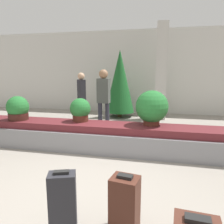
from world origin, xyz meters
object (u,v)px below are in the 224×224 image
potted_plant_2 (152,108)px  traveler_1 (104,96)px  suitcase_2 (63,202)px  potted_plant_0 (18,109)px  suitcase_0 (125,205)px  traveler_0 (82,93)px  decorated_tree (120,81)px  pillar (161,72)px  potted_plant_1 (80,110)px

potted_plant_2 → traveler_1: (-1.30, 1.16, 0.09)m
suitcase_2 → potted_plant_0: size_ratio=1.23×
suitcase_0 → traveler_0: traveler_0 is taller
suitcase_2 → decorated_tree: size_ratio=0.27×
suitcase_2 → potted_plant_0: potted_plant_0 is taller
pillar → decorated_tree: pillar is taller
suitcase_0 → potted_plant_2: size_ratio=0.89×
pillar → suitcase_2: size_ratio=4.91×
potted_plant_1 → traveler_1: bearing=79.9°
traveler_0 → traveler_1: 1.48m
potted_plant_1 → suitcase_2: bearing=-73.2°
potted_plant_1 → potted_plant_2: bearing=-0.1°
suitcase_0 → traveler_1: (-1.16, 3.55, 0.70)m
suitcase_0 → potted_plant_1: (-1.37, 2.39, 0.50)m
suitcase_0 → suitcase_2: (-0.61, -0.12, 0.02)m
potted_plant_0 → suitcase_2: bearing=-47.4°
suitcase_2 → decorated_tree: decorated_tree is taller
suitcase_2 → traveler_1: bearing=78.9°
potted_plant_1 → decorated_tree: size_ratio=0.21×
potted_plant_0 → suitcase_0: bearing=-38.8°
potted_plant_1 → potted_plant_2: size_ratio=0.72×
pillar → suitcase_2: (-0.90, -5.77, -1.29)m
suitcase_0 → traveler_0: size_ratio=0.39×
traveler_1 → traveler_0: bearing=140.6°
pillar → suitcase_0: (-0.29, -5.65, -1.30)m
suitcase_0 → traveler_0: (-2.17, 4.63, 0.64)m
pillar → traveler_0: pillar is taller
suitcase_0 → suitcase_2: 0.62m
suitcase_2 → potted_plant_1: (-0.76, 2.51, 0.48)m
suitcase_0 → potted_plant_0: 3.58m
traveler_0 → potted_plant_1: bearing=-20.7°
decorated_tree → traveler_0: bearing=-134.1°
traveler_0 → traveler_1: bearing=2.8°
potted_plant_1 → pillar: bearing=63.1°
decorated_tree → potted_plant_0: bearing=-115.1°
suitcase_0 → suitcase_2: bearing=-159.5°
traveler_1 → suitcase_2: bearing=-74.2°
suitcase_2 → traveler_0: (-1.57, 4.75, 0.62)m
potted_plant_1 → traveler_1: (0.21, 1.16, 0.20)m
suitcase_2 → potted_plant_0: (-2.15, 2.34, 0.49)m
traveler_0 → potted_plant_0: bearing=-54.3°
suitcase_0 → traveler_0: 5.15m
pillar → potted_plant_2: size_ratio=4.62×
suitcase_2 → pillar: bearing=61.6°
decorated_tree → suitcase_0: bearing=-78.7°
traveler_0 → decorated_tree: (1.04, 1.07, 0.34)m
potted_plant_1 → traveler_1: traveler_1 is taller
pillar → potted_plant_0: size_ratio=6.05×
potted_plant_0 → decorated_tree: (1.63, 3.48, 0.47)m
potted_plant_0 → traveler_0: bearing=76.3°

